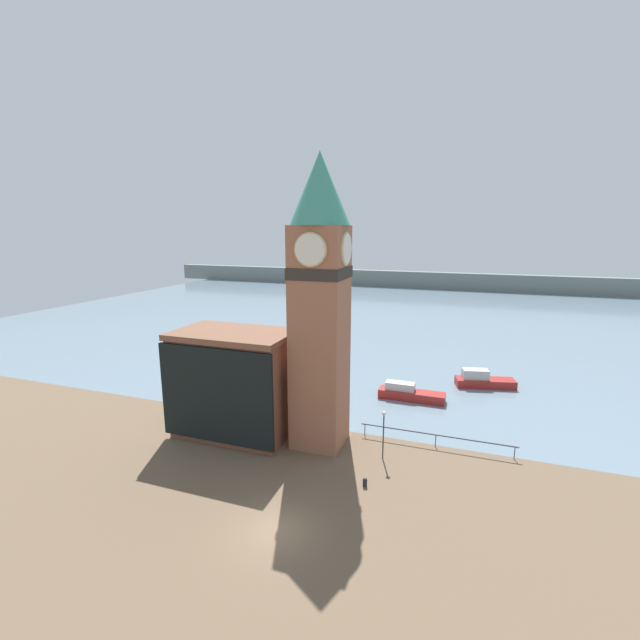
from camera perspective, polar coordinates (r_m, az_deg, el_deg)
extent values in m
plane|color=brown|center=(28.71, -6.13, -26.17)|extent=(160.00, 160.00, 0.00)
cube|color=slate|center=(96.37, 13.08, 1.08)|extent=(160.00, 120.00, 0.00)
cube|color=slate|center=(135.43, 15.08, 5.12)|extent=(180.00, 3.00, 5.00)
cube|color=#333338|center=(37.85, 15.20, -14.57)|extent=(12.63, 0.08, 0.08)
cylinder|color=#333338|center=(38.83, 6.00, -14.35)|extent=(0.07, 0.07, 1.05)
cylinder|color=#333338|center=(38.09, 15.16, -15.28)|extent=(0.07, 0.07, 1.05)
cylinder|color=#333338|center=(38.28, 24.51, -15.84)|extent=(0.07, 0.07, 1.05)
cube|color=#935B42|center=(34.52, -0.01, -2.61)|extent=(4.05, 4.05, 18.02)
cube|color=#2D2823|center=(33.57, -0.01, 6.35)|extent=(4.17, 4.17, 0.90)
cylinder|color=tan|center=(31.49, -1.29, 9.36)|extent=(2.54, 0.12, 2.54)
cylinder|color=silver|center=(31.41, -1.35, 9.35)|extent=(2.31, 0.12, 2.31)
cylinder|color=tan|center=(32.81, 3.47, 9.44)|extent=(0.12, 2.54, 2.54)
cylinder|color=silver|center=(32.79, 3.61, 9.44)|extent=(0.12, 2.31, 2.31)
cone|color=teal|center=(33.55, -0.01, 17.15)|extent=(4.65, 4.65, 5.42)
cube|color=brown|center=(38.59, -11.25, -8.51)|extent=(9.76, 5.90, 8.70)
cube|color=brown|center=(37.25, -11.54, -1.86)|extent=(10.16, 6.30, 0.50)
cube|color=black|center=(36.09, -13.79, -9.81)|extent=(10.26, 0.30, 8.00)
cube|color=maroon|center=(47.03, 12.11, -9.79)|extent=(6.92, 1.85, 0.96)
cube|color=#B2B2B2|center=(46.87, 10.64, -8.65)|extent=(3.05, 1.28, 0.80)
cube|color=maroon|center=(53.08, 21.15, -7.80)|extent=(6.80, 3.47, 0.95)
cube|color=#B2B2B2|center=(52.46, 19.99, -6.77)|extent=(3.11, 2.03, 1.08)
cylinder|color=black|center=(32.31, 6.01, -20.82)|extent=(0.31, 0.31, 0.47)
sphere|color=black|center=(32.19, 6.02, -20.48)|extent=(0.32, 0.32, 0.32)
cylinder|color=#2D2D33|center=(34.94, 8.44, -15.14)|extent=(0.10, 0.10, 3.71)
sphere|color=silver|center=(34.10, 8.54, -12.22)|extent=(0.32, 0.32, 0.32)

